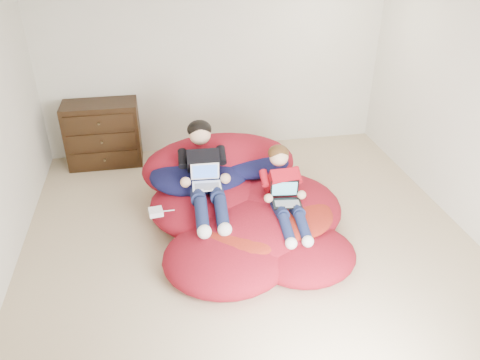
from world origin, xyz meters
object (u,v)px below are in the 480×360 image
(beanbag_pile, at_px, (242,206))
(older_boy, at_px, (204,169))
(younger_boy, at_px, (284,188))
(laptop_white, at_px, (206,179))
(laptop_black, at_px, (286,197))
(dresser, at_px, (103,134))

(beanbag_pile, distance_m, older_boy, 0.62)
(younger_boy, height_order, laptop_white, younger_boy)
(younger_boy, distance_m, laptop_black, 0.10)
(laptop_black, bearing_deg, beanbag_pile, 137.75)
(laptop_white, bearing_deg, laptop_black, -25.56)
(older_boy, bearing_deg, laptop_black, -33.05)
(dresser, relative_size, older_boy, 0.75)
(laptop_black, bearing_deg, dresser, 132.16)
(dresser, bearing_deg, beanbag_pile, -49.07)
(dresser, bearing_deg, younger_boy, -46.74)
(dresser, bearing_deg, laptop_black, -47.84)
(beanbag_pile, height_order, younger_boy, younger_boy)
(beanbag_pile, height_order, laptop_white, beanbag_pile)
(laptop_white, relative_size, laptop_black, 1.00)
(younger_boy, xyz_separation_m, laptop_black, (0.00, -0.09, -0.06))
(dresser, distance_m, beanbag_pile, 2.54)
(younger_boy, bearing_deg, laptop_black, -90.00)
(older_boy, distance_m, younger_boy, 0.93)
(dresser, distance_m, laptop_white, 2.28)
(older_boy, relative_size, laptop_white, 4.15)
(older_boy, bearing_deg, younger_boy, -28.59)
(older_boy, xyz_separation_m, laptop_black, (0.81, -0.53, -0.14))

